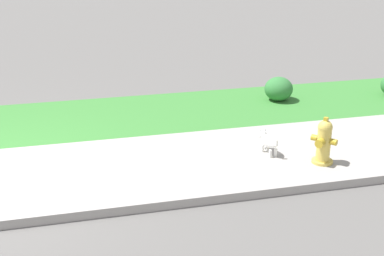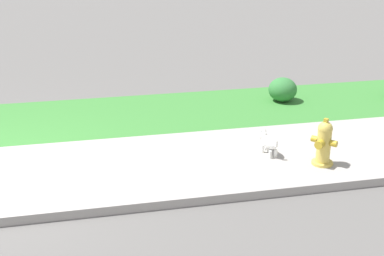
# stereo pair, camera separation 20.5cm
# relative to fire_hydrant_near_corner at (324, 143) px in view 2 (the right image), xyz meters

# --- Properties ---
(fire_hydrant_near_corner) EXTENTS (0.35, 0.35, 0.70)m
(fire_hydrant_near_corner) POSITION_rel_fire_hydrant_near_corner_xyz_m (0.00, 0.00, 0.00)
(fire_hydrant_near_corner) COLOR gold
(fire_hydrant_near_corner) RESTS_ON ground
(small_white_dog) EXTENTS (0.22, 0.50, 0.36)m
(small_white_dog) POSITION_rel_fire_hydrant_near_corner_xyz_m (-0.64, 0.52, -0.13)
(small_white_dog) COLOR white
(small_white_dog) RESTS_ON ground
(shrub_bush_mid_verge) EXTENTS (0.55, 0.55, 0.47)m
(shrub_bush_mid_verge) POSITION_rel_fire_hydrant_near_corner_xyz_m (0.55, 2.97, -0.10)
(shrub_bush_mid_verge) COLOR #337538
(shrub_bush_mid_verge) RESTS_ON ground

